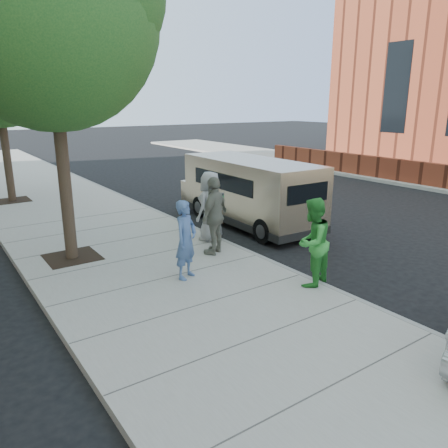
% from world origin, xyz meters
% --- Properties ---
extents(ground, '(120.00, 120.00, 0.00)m').
position_xyz_m(ground, '(0.00, 0.00, 0.00)').
color(ground, black).
rests_on(ground, ground).
extents(sidewalk, '(5.00, 60.00, 0.15)m').
position_xyz_m(sidewalk, '(-1.00, 0.00, 0.07)').
color(sidewalk, gray).
rests_on(sidewalk, ground).
extents(curb_face, '(0.12, 60.00, 0.16)m').
position_xyz_m(curb_face, '(1.44, 0.00, 0.07)').
color(curb_face, gray).
rests_on(curb_face, ground).
extents(church_wall, '(0.30, 22.00, 1.00)m').
position_xyz_m(church_wall, '(13.50, 2.00, 0.65)').
color(church_wall, maroon).
rests_on(church_wall, far_sidewalk).
extents(tree_near, '(4.62, 4.60, 7.53)m').
position_xyz_m(tree_near, '(-2.25, 2.40, 5.55)').
color(tree_near, black).
rests_on(tree_near, sidewalk).
extents(parking_meter, '(0.31, 0.21, 1.41)m').
position_xyz_m(parking_meter, '(0.96, 0.92, 1.17)').
color(parking_meter, gray).
rests_on(parking_meter, sidewalk).
extents(van, '(2.01, 5.57, 2.04)m').
position_xyz_m(van, '(3.30, 2.77, 1.08)').
color(van, beige).
rests_on(van, ground).
extents(person_officer, '(0.72, 0.64, 1.66)m').
position_xyz_m(person_officer, '(-0.67, -0.24, 0.98)').
color(person_officer, '#476498').
rests_on(person_officer, sidewalk).
extents(person_green_shirt, '(1.03, 0.90, 1.79)m').
position_xyz_m(person_green_shirt, '(1.20, -1.99, 1.04)').
color(person_green_shirt, green).
rests_on(person_green_shirt, sidewalk).
extents(person_gray_shirt, '(1.06, 0.88, 1.84)m').
position_xyz_m(person_gray_shirt, '(1.18, 1.68, 1.07)').
color(person_gray_shirt, '#979699').
rests_on(person_gray_shirt, sidewalk).
extents(person_striped_polo, '(1.19, 0.95, 1.90)m').
position_xyz_m(person_striped_polo, '(0.67, 0.71, 1.10)').
color(person_striped_polo, gray).
rests_on(person_striped_polo, sidewalk).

